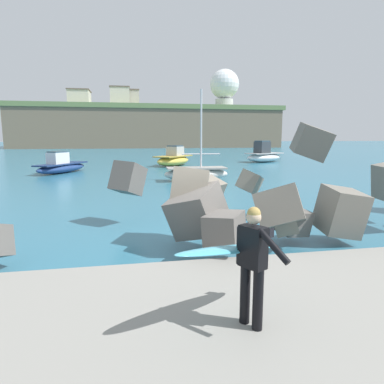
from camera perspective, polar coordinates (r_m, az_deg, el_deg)
ground_plane at (r=9.56m, az=0.96°, el=-8.78°), size 400.00×400.00×0.00m
walkway_path at (r=5.96m, az=9.09°, el=-19.40°), size 48.00×4.40×0.24m
breakwater_jetty at (r=10.76m, az=10.98°, el=-0.23°), size 31.72×7.50×3.50m
surfer_with_board at (r=4.98m, az=8.98°, el=-10.68°), size 2.00×1.51×1.78m
boat_near_left at (r=22.78m, az=0.73°, el=3.18°), size 4.37×1.87×6.03m
boat_near_centre at (r=40.79m, az=12.02°, el=6.07°), size 5.53×4.15×2.52m
boat_near_right at (r=29.98m, az=-21.21°, el=4.12°), size 4.04×5.77×1.81m
boat_mid_left at (r=34.95m, az=-3.13°, el=5.58°), size 4.84×5.26×2.08m
headland_bluff at (r=104.19m, az=-7.34°, el=10.74°), size 72.20×32.84×11.28m
radar_dome at (r=102.80m, az=5.50°, el=17.37°), size 8.42×8.42×10.89m
station_building_west at (r=110.27m, az=-10.05°, el=15.06°), size 4.24×6.97×5.89m
station_building_central at (r=103.22m, az=-12.06°, el=15.36°), size 5.63×6.34×5.73m
station_building_east at (r=101.82m, az=-18.45°, el=14.80°), size 5.88×7.67×4.39m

